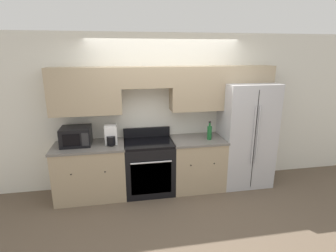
{
  "coord_description": "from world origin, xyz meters",
  "views": [
    {
      "loc": [
        -0.73,
        -3.72,
        2.29
      ],
      "look_at": [
        -0.0,
        0.31,
        1.13
      ],
      "focal_mm": 28.0,
      "sensor_mm": 36.0,
      "label": 1
    }
  ],
  "objects_px": {
    "microwave": "(76,136)",
    "bottle": "(209,132)",
    "oven_range": "(149,166)",
    "refrigerator": "(244,134)"
  },
  "relations": [
    {
      "from": "oven_range",
      "to": "microwave",
      "type": "height_order",
      "value": "microwave"
    },
    {
      "from": "microwave",
      "to": "oven_range",
      "type": "bearing_deg",
      "value": -2.76
    },
    {
      "from": "refrigerator",
      "to": "bottle",
      "type": "height_order",
      "value": "refrigerator"
    },
    {
      "from": "microwave",
      "to": "bottle",
      "type": "height_order",
      "value": "bottle"
    },
    {
      "from": "oven_range",
      "to": "microwave",
      "type": "distance_m",
      "value": 1.27
    },
    {
      "from": "oven_range",
      "to": "microwave",
      "type": "bearing_deg",
      "value": 177.24
    },
    {
      "from": "microwave",
      "to": "bottle",
      "type": "distance_m",
      "value": 2.14
    },
    {
      "from": "refrigerator",
      "to": "bottle",
      "type": "bearing_deg",
      "value": -168.59
    },
    {
      "from": "oven_range",
      "to": "refrigerator",
      "type": "bearing_deg",
      "value": 2.58
    },
    {
      "from": "oven_range",
      "to": "bottle",
      "type": "relative_size",
      "value": 3.33
    }
  ]
}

